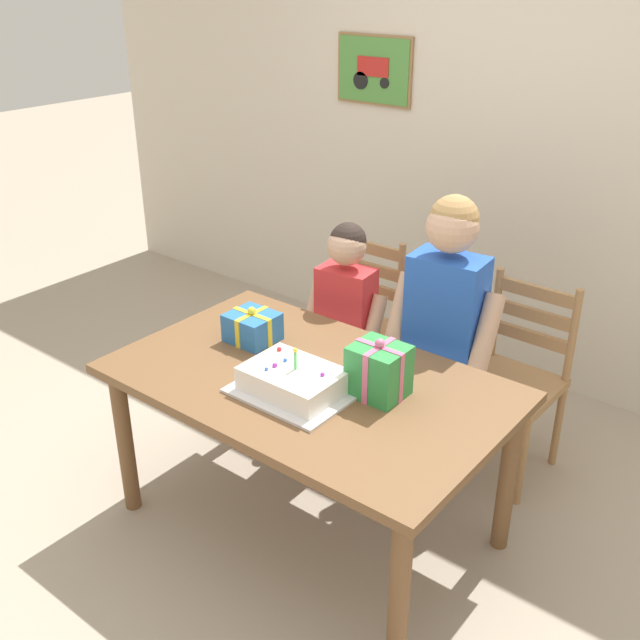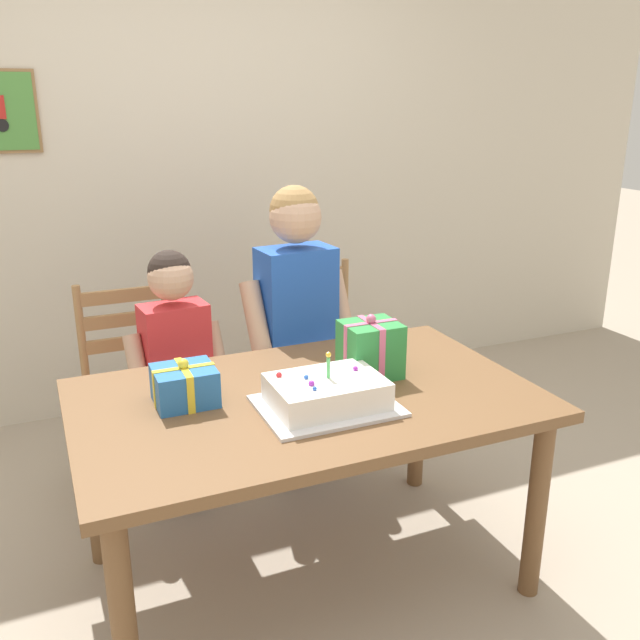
{
  "view_description": "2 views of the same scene",
  "coord_description": "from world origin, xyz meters",
  "px_view_note": "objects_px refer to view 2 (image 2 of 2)",
  "views": [
    {
      "loc": [
        1.59,
        -1.94,
        2.2
      ],
      "look_at": [
        -0.02,
        0.09,
        0.94
      ],
      "focal_mm": 41.64,
      "sensor_mm": 36.0,
      "label": 1
    },
    {
      "loc": [
        -0.8,
        -1.98,
        1.7
      ],
      "look_at": [
        0.08,
        0.08,
        0.97
      ],
      "focal_mm": 38.41,
      "sensor_mm": 36.0,
      "label": 2
    }
  ],
  "objects_px": {
    "birthday_cake": "(327,394)",
    "gift_box_red_large": "(185,385)",
    "chair_right": "(321,358)",
    "child_older": "(297,309)",
    "dining_table": "(307,418)",
    "child_younger": "(176,357)",
    "gift_box_beside_cake": "(370,349)",
    "chair_left": "(134,387)"
  },
  "relations": [
    {
      "from": "chair_right",
      "to": "chair_left",
      "type": "bearing_deg",
      "value": 180.0
    },
    {
      "from": "gift_box_red_large",
      "to": "gift_box_beside_cake",
      "type": "xyz_separation_m",
      "value": [
        0.67,
        -0.03,
        0.04
      ]
    },
    {
      "from": "gift_box_red_large",
      "to": "chair_left",
      "type": "xyz_separation_m",
      "value": [
        -0.06,
        0.83,
        -0.33
      ]
    },
    {
      "from": "birthday_cake",
      "to": "chair_right",
      "type": "xyz_separation_m",
      "value": [
        0.43,
        1.05,
        -0.31
      ]
    },
    {
      "from": "dining_table",
      "to": "chair_right",
      "type": "xyz_separation_m",
      "value": [
        0.45,
        0.93,
        -0.18
      ]
    },
    {
      "from": "chair_right",
      "to": "child_older",
      "type": "height_order",
      "value": "child_older"
    },
    {
      "from": "birthday_cake",
      "to": "gift_box_red_large",
      "type": "distance_m",
      "value": 0.47
    },
    {
      "from": "child_older",
      "to": "chair_left",
      "type": "bearing_deg",
      "value": 158.35
    },
    {
      "from": "birthday_cake",
      "to": "child_younger",
      "type": "bearing_deg",
      "value": 113.08
    },
    {
      "from": "birthday_cake",
      "to": "gift_box_beside_cake",
      "type": "xyz_separation_m",
      "value": [
        0.26,
        0.19,
        0.05
      ]
    },
    {
      "from": "gift_box_beside_cake",
      "to": "child_younger",
      "type": "xyz_separation_m",
      "value": [
        -0.59,
        0.59,
        -0.15
      ]
    },
    {
      "from": "gift_box_beside_cake",
      "to": "dining_table",
      "type": "bearing_deg",
      "value": -165.77
    },
    {
      "from": "gift_box_red_large",
      "to": "chair_left",
      "type": "distance_m",
      "value": 0.89
    },
    {
      "from": "dining_table",
      "to": "chair_left",
      "type": "relative_size",
      "value": 1.69
    },
    {
      "from": "birthday_cake",
      "to": "chair_right",
      "type": "relative_size",
      "value": 0.48
    },
    {
      "from": "gift_box_beside_cake",
      "to": "chair_left",
      "type": "xyz_separation_m",
      "value": [
        -0.73,
        0.86,
        -0.37
      ]
    },
    {
      "from": "child_older",
      "to": "dining_table",
      "type": "bearing_deg",
      "value": -108.71
    },
    {
      "from": "child_younger",
      "to": "birthday_cake",
      "type": "bearing_deg",
      "value": -66.92
    },
    {
      "from": "chair_right",
      "to": "child_younger",
      "type": "height_order",
      "value": "child_younger"
    },
    {
      "from": "gift_box_red_large",
      "to": "gift_box_beside_cake",
      "type": "height_order",
      "value": "gift_box_beside_cake"
    },
    {
      "from": "gift_box_red_large",
      "to": "chair_right",
      "type": "xyz_separation_m",
      "value": [
        0.85,
        0.83,
        -0.33
      ]
    },
    {
      "from": "gift_box_red_large",
      "to": "child_younger",
      "type": "xyz_separation_m",
      "value": [
        0.08,
        0.56,
        -0.11
      ]
    },
    {
      "from": "child_older",
      "to": "child_younger",
      "type": "bearing_deg",
      "value": 179.94
    },
    {
      "from": "chair_left",
      "to": "chair_right",
      "type": "relative_size",
      "value": 1.0
    },
    {
      "from": "gift_box_red_large",
      "to": "child_older",
      "type": "bearing_deg",
      "value": 42.18
    },
    {
      "from": "dining_table",
      "to": "gift_box_red_large",
      "type": "relative_size",
      "value": 7.61
    },
    {
      "from": "chair_left",
      "to": "chair_right",
      "type": "height_order",
      "value": "same"
    },
    {
      "from": "chair_left",
      "to": "dining_table",
      "type": "bearing_deg",
      "value": -63.92
    },
    {
      "from": "gift_box_red_large",
      "to": "child_older",
      "type": "distance_m",
      "value": 0.83
    },
    {
      "from": "birthday_cake",
      "to": "gift_box_red_large",
      "type": "height_order",
      "value": "birthday_cake"
    },
    {
      "from": "gift_box_beside_cake",
      "to": "chair_right",
      "type": "height_order",
      "value": "gift_box_beside_cake"
    },
    {
      "from": "chair_right",
      "to": "child_younger",
      "type": "relative_size",
      "value": 0.82
    },
    {
      "from": "birthday_cake",
      "to": "gift_box_beside_cake",
      "type": "height_order",
      "value": "gift_box_beside_cake"
    },
    {
      "from": "birthday_cake",
      "to": "gift_box_red_large",
      "type": "bearing_deg",
      "value": 152.06
    },
    {
      "from": "chair_left",
      "to": "child_younger",
      "type": "height_order",
      "value": "child_younger"
    },
    {
      "from": "birthday_cake",
      "to": "chair_left",
      "type": "xyz_separation_m",
      "value": [
        -0.48,
        1.05,
        -0.31
      ]
    },
    {
      "from": "chair_left",
      "to": "chair_right",
      "type": "xyz_separation_m",
      "value": [
        0.91,
        -0.0,
        0.0
      ]
    },
    {
      "from": "chair_left",
      "to": "child_younger",
      "type": "distance_m",
      "value": 0.37
    },
    {
      "from": "chair_left",
      "to": "gift_box_red_large",
      "type": "bearing_deg",
      "value": -85.73
    },
    {
      "from": "chair_left",
      "to": "chair_right",
      "type": "bearing_deg",
      "value": -0.0
    },
    {
      "from": "gift_box_beside_cake",
      "to": "child_older",
      "type": "bearing_deg",
      "value": 95.35
    },
    {
      "from": "birthday_cake",
      "to": "gift_box_red_large",
      "type": "xyz_separation_m",
      "value": [
        -0.41,
        0.22,
        0.01
      ]
    }
  ]
}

